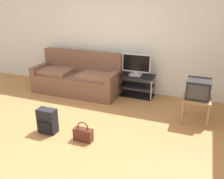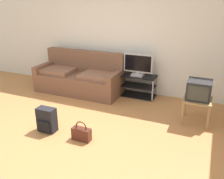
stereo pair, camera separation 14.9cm
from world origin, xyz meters
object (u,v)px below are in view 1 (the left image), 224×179
Objects in this scene: crt_tv at (198,89)px; flat_tv at (136,65)px; backpack at (47,121)px; couch at (78,78)px; tv_stand at (136,85)px; handbag at (83,134)px; side_table at (197,102)px.

flat_tv is at bearing 150.92° from crt_tv.
backpack is at bearing -149.61° from crt_tv.
flat_tv reaches higher than crt_tv.
crt_tv is at bearing -29.08° from flat_tv.
couch is at bearing 96.19° from backpack.
handbag is at bearing -96.56° from tv_stand.
crt_tv is (1.39, -0.77, -0.11)m from flat_tv.
couch is 3.11× the size of flat_tv.
couch is 2.84m from crt_tv.
side_table is at bearing -29.59° from flat_tv.
flat_tv is at bearing 9.88° from couch.
couch is 4.84× the size of backpack.
flat_tv is at bearing 59.12° from backpack.
couch is 4.19× the size of side_table.
side_table is 1.20× the size of crt_tv.
crt_tv reaches higher than backpack.
backpack is (-0.94, -2.14, -0.54)m from flat_tv.
crt_tv is (1.39, -0.79, 0.39)m from tv_stand.
flat_tv is 1.59m from crt_tv.
handbag is (0.69, -0.02, -0.09)m from backpack.
handbag is (-0.25, -2.16, -0.63)m from flat_tv.
tv_stand is at bearing 83.44° from handbag.
backpack is (-2.33, -1.35, -0.18)m from side_table.
crt_tv is at bearing -29.78° from tv_stand.
side_table is (2.78, -0.55, 0.04)m from couch.
side_table is at bearing -90.00° from crt_tv.
tv_stand reaches higher than handbag.
backpack is 1.26× the size of handbag.
side_table is 2.70m from backpack.
tv_stand is (1.39, 0.26, -0.10)m from couch.
crt_tv is (0.00, 0.02, 0.25)m from side_table.
crt_tv is (2.78, -0.53, 0.29)m from couch.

